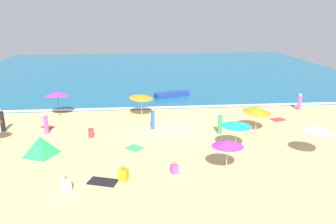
# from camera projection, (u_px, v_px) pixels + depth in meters

# --- Properties ---
(ground_plane) EXTENTS (60.00, 60.00, 0.00)m
(ground_plane) POSITION_uv_depth(u_px,v_px,m) (173.00, 130.00, 27.03)
(ground_plane) COLOR #D8B775
(ocean_water) EXTENTS (60.00, 44.00, 0.10)m
(ocean_water) POSITION_uv_depth(u_px,v_px,m) (155.00, 70.00, 53.62)
(ocean_water) COLOR #196084
(ocean_water) RESTS_ON ground_plane
(wave_breaker_foam) EXTENTS (57.00, 0.70, 0.01)m
(wave_breaker_foam) POSITION_uv_depth(u_px,v_px,m) (167.00, 107.00, 32.98)
(wave_breaker_foam) COLOR white
(wave_breaker_foam) RESTS_ON ocean_water
(beach_umbrella_0) EXTENTS (2.64, 2.64, 2.07)m
(beach_umbrella_0) POSITION_uv_depth(u_px,v_px,m) (237.00, 124.00, 22.81)
(beach_umbrella_0) COLOR silver
(beach_umbrella_0) RESTS_ON ground_plane
(beach_umbrella_2) EXTENTS (2.11, 2.13, 2.03)m
(beach_umbrella_2) POSITION_uv_depth(u_px,v_px,m) (228.00, 143.00, 19.71)
(beach_umbrella_2) COLOR silver
(beach_umbrella_2) RESTS_ON ground_plane
(beach_umbrella_3) EXTENTS (3.26, 3.26, 2.17)m
(beach_umbrella_3) POSITION_uv_depth(u_px,v_px,m) (257.00, 110.00, 26.32)
(beach_umbrella_3) COLOR silver
(beach_umbrella_3) RESTS_ON ground_plane
(beach_umbrella_4) EXTENTS (2.38, 2.40, 2.46)m
(beach_umbrella_4) POSITION_uv_depth(u_px,v_px,m) (57.00, 94.00, 29.91)
(beach_umbrella_4) COLOR #4C3823
(beach_umbrella_4) RESTS_ON ground_plane
(beach_umbrella_6) EXTENTS (2.83, 2.82, 2.31)m
(beach_umbrella_6) POSITION_uv_depth(u_px,v_px,m) (319.00, 129.00, 21.55)
(beach_umbrella_6) COLOR silver
(beach_umbrella_6) RESTS_ON ground_plane
(beach_umbrella_7) EXTENTS (3.06, 3.05, 2.16)m
(beach_umbrella_7) POSITION_uv_depth(u_px,v_px,m) (141.00, 97.00, 30.01)
(beach_umbrella_7) COLOR silver
(beach_umbrella_7) RESTS_ON ground_plane
(beach_tent) EXTENTS (2.36, 2.26, 1.39)m
(beach_tent) POSITION_uv_depth(u_px,v_px,m) (41.00, 146.00, 22.12)
(beach_tent) COLOR green
(beach_tent) RESTS_ON ground_plane
(beachgoer_0) EXTENTS (0.61, 0.61, 0.92)m
(beachgoer_0) POSITION_uv_depth(u_px,v_px,m) (123.00, 174.00, 18.96)
(beachgoer_0) COLOR orange
(beachgoer_0) RESTS_ON ground_plane
(beachgoer_1) EXTENTS (0.37, 0.37, 0.94)m
(beachgoer_1) POSITION_uv_depth(u_px,v_px,m) (91.00, 132.00, 25.36)
(beachgoer_1) COLOR red
(beachgoer_1) RESTS_ON ground_plane
(beachgoer_2) EXTENTS (0.63, 0.63, 0.90)m
(beachgoer_2) POSITION_uv_depth(u_px,v_px,m) (66.00, 184.00, 17.84)
(beachgoer_2) COLOR white
(beachgoer_2) RESTS_ON ground_plane
(beachgoer_3) EXTENTS (0.49, 0.49, 0.76)m
(beachgoer_3) POSITION_uv_depth(u_px,v_px,m) (174.00, 168.00, 19.76)
(beachgoer_3) COLOR #D84CA5
(beachgoer_3) RESTS_ON ground_plane
(beachgoer_4) EXTENTS (0.43, 0.43, 1.93)m
(beachgoer_4) POSITION_uv_depth(u_px,v_px,m) (2.00, 121.00, 26.47)
(beachgoer_4) COLOR black
(beachgoer_4) RESTS_ON ground_plane
(beachgoer_5) EXTENTS (0.45, 0.45, 1.79)m
(beachgoer_5) POSITION_uv_depth(u_px,v_px,m) (153.00, 119.00, 27.00)
(beachgoer_5) COLOR blue
(beachgoer_5) RESTS_ON ground_plane
(beachgoer_6) EXTENTS (0.47, 0.47, 1.72)m
(beachgoer_6) POSITION_uv_depth(u_px,v_px,m) (46.00, 124.00, 25.99)
(beachgoer_6) COLOR #D84CA5
(beachgoer_6) RESTS_ON ground_plane
(beachgoer_7) EXTENTS (0.43, 0.43, 1.76)m
(beachgoer_7) POSITION_uv_depth(u_px,v_px,m) (220.00, 124.00, 25.97)
(beachgoer_7) COLOR green
(beachgoer_7) RESTS_ON ground_plane
(beachgoer_8) EXTENTS (0.45, 0.45, 1.65)m
(beachgoer_8) POSITION_uv_depth(u_px,v_px,m) (299.00, 102.00, 32.37)
(beachgoer_8) COLOR #D84CA5
(beachgoer_8) RESTS_ON ground_plane
(beach_towel_0) EXTENTS (1.93, 1.46, 0.01)m
(beach_towel_0) POSITION_uv_depth(u_px,v_px,m) (103.00, 182.00, 18.83)
(beach_towel_0) COLOR black
(beach_towel_0) RESTS_ON ground_plane
(beach_towel_1) EXTENTS (1.54, 1.31, 0.01)m
(beach_towel_1) POSITION_uv_depth(u_px,v_px,m) (278.00, 120.00, 29.58)
(beach_towel_1) COLOR red
(beach_towel_1) RESTS_ON ground_plane
(beach_towel_2) EXTENTS (1.40, 1.29, 0.01)m
(beach_towel_2) POSITION_uv_depth(u_px,v_px,m) (48.00, 127.00, 27.68)
(beach_towel_2) COLOR red
(beach_towel_2) RESTS_ON ground_plane
(beach_towel_3) EXTENTS (1.51, 1.50, 0.01)m
(beach_towel_3) POSITION_uv_depth(u_px,v_px,m) (135.00, 148.00, 23.46)
(beach_towel_3) COLOR green
(beach_towel_3) RESTS_ON ground_plane
(small_boat_0) EXTENTS (4.15, 2.40, 0.49)m
(small_boat_0) POSITION_uv_depth(u_px,v_px,m) (172.00, 94.00, 37.11)
(small_boat_0) COLOR navy
(small_boat_0) RESTS_ON ocean_water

